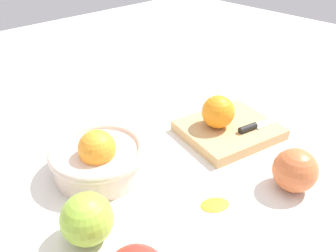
# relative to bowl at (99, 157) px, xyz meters

# --- Properties ---
(ground_plane) EXTENTS (2.40, 2.40, 0.00)m
(ground_plane) POSITION_rel_bowl_xyz_m (0.15, -0.13, -0.04)
(ground_plane) COLOR silver
(bowl) EXTENTS (0.18, 0.18, 0.10)m
(bowl) POSITION_rel_bowl_xyz_m (0.00, 0.00, 0.00)
(bowl) COLOR beige
(bowl) RESTS_ON ground_plane
(cutting_board) EXTENTS (0.23, 0.21, 0.02)m
(cutting_board) POSITION_rel_bowl_xyz_m (0.29, -0.09, -0.03)
(cutting_board) COLOR tan
(cutting_board) RESTS_ON ground_plane
(orange_on_board) EXTENTS (0.07, 0.07, 0.07)m
(orange_on_board) POSITION_rel_bowl_xyz_m (0.26, -0.07, 0.02)
(orange_on_board) COLOR orange
(orange_on_board) RESTS_ON cutting_board
(knife) EXTENTS (0.16, 0.05, 0.01)m
(knife) POSITION_rel_bowl_xyz_m (0.33, -0.13, -0.01)
(knife) COLOR silver
(knife) RESTS_ON cutting_board
(apple_mid_left) EXTENTS (0.08, 0.08, 0.08)m
(apple_mid_left) POSITION_rel_bowl_xyz_m (-0.10, -0.12, 0.00)
(apple_mid_left) COLOR #8EB738
(apple_mid_left) RESTS_ON ground_plane
(apple_front_right) EXTENTS (0.08, 0.08, 0.08)m
(apple_front_right) POSITION_rel_bowl_xyz_m (0.23, -0.28, 0.00)
(apple_front_right) COLOR #CC6638
(apple_front_right) RESTS_ON ground_plane
(citrus_peel) EXTENTS (0.06, 0.06, 0.01)m
(citrus_peel) POSITION_rel_bowl_xyz_m (0.09, -0.21, -0.03)
(citrus_peel) COLOR orange
(citrus_peel) RESTS_ON ground_plane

